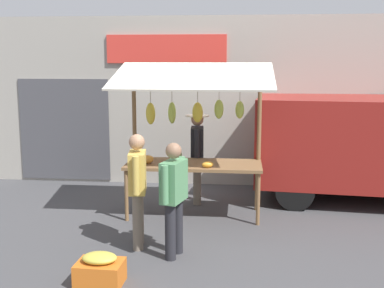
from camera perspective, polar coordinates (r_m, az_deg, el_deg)
name	(u,v)px	position (r m, az deg, el deg)	size (l,w,h in m)	color
ground_plane	(194,215)	(8.37, 0.20, -8.11)	(40.00, 40.00, 0.00)	#424244
street_backdrop	(201,101)	(10.20, 1.02, 4.87)	(9.00, 0.30, 3.40)	#9E998E
market_stall	(193,123)	(8.07, 0.09, 2.37)	(2.50, 1.46, 2.50)	brown
vendor_with_sunhat	(197,150)	(8.87, 0.60, -0.75)	(0.42, 0.69, 1.62)	#726656
shopper_with_shopping_bag	(138,183)	(6.83, -6.23, -4.45)	(0.29, 0.67, 1.57)	#726656
shopper_in_striped_shirt	(174,193)	(6.47, -2.09, -5.58)	(0.33, 0.64, 1.51)	#232328
parked_van	(373,140)	(9.49, 19.97, 0.40)	(4.57, 2.31, 1.88)	maroon
produce_crate_near	(100,270)	(6.01, -10.46, -13.95)	(0.54, 0.42, 0.38)	#D1661E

